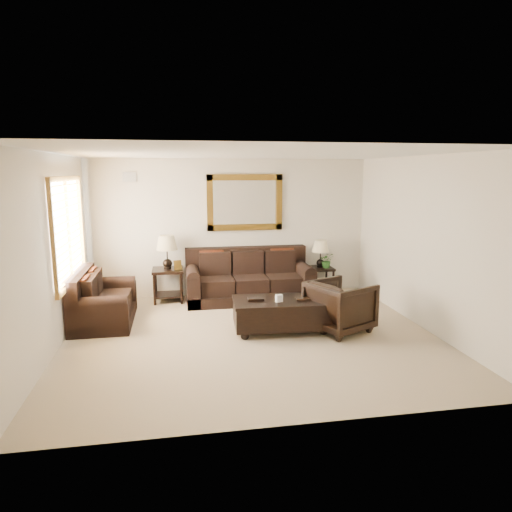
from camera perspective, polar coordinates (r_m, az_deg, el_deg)
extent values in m
cube|color=#9C8B6C|center=(6.99, -0.57, -9.98)|extent=(5.50, 5.00, 0.01)
cube|color=white|center=(6.56, -0.61, 12.72)|extent=(5.50, 5.00, 0.01)
cube|color=beige|center=(9.09, -3.19, 3.54)|extent=(5.50, 0.01, 2.70)
cube|color=beige|center=(4.25, 5.00, -4.46)|extent=(5.50, 0.01, 2.70)
cube|color=beige|center=(6.76, -24.23, 0.24)|extent=(0.01, 5.00, 2.70)
cube|color=beige|center=(7.59, 20.35, 1.53)|extent=(0.01, 5.00, 2.70)
cube|color=white|center=(7.60, -22.62, 2.91)|extent=(0.01, 1.80, 1.50)
cube|color=brown|center=(7.54, -22.78, 8.88)|extent=(0.06, 1.96, 0.08)
cube|color=brown|center=(7.72, -21.95, -2.89)|extent=(0.06, 1.96, 0.08)
cube|color=brown|center=(6.68, -24.02, 1.88)|extent=(0.06, 0.08, 1.50)
cube|color=brown|center=(8.51, -21.05, 3.74)|extent=(0.06, 0.08, 1.50)
cube|color=brown|center=(7.59, -22.36, 2.93)|extent=(0.05, 0.05, 1.50)
cube|color=#523810|center=(9.05, -1.39, 6.70)|extent=(1.50, 0.06, 1.10)
cube|color=white|center=(9.07, -1.41, 6.71)|extent=(1.26, 0.01, 0.86)
cube|color=#999999|center=(8.98, -15.54, 9.50)|extent=(0.25, 0.02, 0.18)
cube|color=black|center=(8.85, -0.85, -4.90)|extent=(2.40, 1.03, 0.20)
cube|color=black|center=(9.09, -1.26, -0.37)|extent=(2.40, 0.24, 0.49)
cube|color=black|center=(8.69, -5.00, -3.56)|extent=(0.61, 0.85, 0.29)
cube|color=black|center=(8.77, -0.83, -3.39)|extent=(0.61, 0.85, 0.29)
cube|color=black|center=(8.89, 3.25, -3.22)|extent=(0.61, 0.85, 0.29)
cube|color=black|center=(8.70, -7.90, -3.97)|extent=(0.24, 1.03, 0.58)
cylinder|color=black|center=(8.63, -7.94, -2.12)|extent=(0.24, 1.01, 0.24)
cube|color=black|center=(9.03, 5.93, -3.39)|extent=(0.24, 1.03, 0.58)
cylinder|color=black|center=(8.97, 5.96, -1.60)|extent=(0.24, 1.01, 0.24)
cube|color=#581E0B|center=(8.82, -5.54, -0.79)|extent=(0.46, 0.20, 0.47)
cube|color=#581E0B|center=(9.03, 3.31, -0.49)|extent=(0.46, 0.20, 0.47)
cube|color=black|center=(7.99, -18.35, -7.24)|extent=(0.91, 1.54, 0.17)
cube|color=black|center=(7.90, -21.11, -3.37)|extent=(0.21, 1.54, 0.43)
cube|color=black|center=(7.66, -18.59, -6.32)|extent=(0.75, 0.54, 0.26)
cube|color=black|center=(8.19, -18.03, -5.21)|extent=(0.75, 0.54, 0.26)
cube|color=black|center=(7.31, -19.16, -7.54)|extent=(0.91, 0.21, 0.51)
cylinder|color=black|center=(7.24, -19.28, -5.62)|extent=(0.90, 0.21, 0.21)
cube|color=black|center=(8.57, -17.80, -4.84)|extent=(0.91, 0.21, 0.51)
cylinder|color=black|center=(8.51, -17.89, -3.18)|extent=(0.90, 0.21, 0.21)
cube|color=#581E0B|center=(7.56, -20.24, -3.96)|extent=(0.18, 0.40, 0.41)
cube|color=#581E0B|center=(8.18, -19.46, -2.84)|extent=(0.18, 0.40, 0.41)
cube|color=black|center=(8.83, -10.98, -1.75)|extent=(0.58, 0.58, 0.05)
cube|color=black|center=(8.94, -10.87, -4.75)|extent=(0.49, 0.49, 0.03)
cylinder|color=black|center=(8.67, -12.56, -4.18)|extent=(0.05, 0.05, 0.58)
cylinder|color=black|center=(8.66, -9.29, -4.08)|extent=(0.05, 0.05, 0.58)
cylinder|color=black|center=(9.15, -12.44, -3.41)|extent=(0.05, 0.05, 0.58)
cylinder|color=black|center=(9.14, -9.34, -3.31)|extent=(0.05, 0.05, 0.58)
sphere|color=black|center=(8.80, -11.01, -0.91)|extent=(0.18, 0.18, 0.18)
cylinder|color=black|center=(8.77, -11.05, 0.30)|extent=(0.03, 0.03, 0.38)
cone|color=tan|center=(8.73, -11.10, 1.65)|extent=(0.40, 0.40, 0.27)
cube|color=#523810|center=(8.70, -9.77, -1.11)|extent=(0.16, 0.10, 0.18)
cube|color=black|center=(9.33, 8.01, -1.53)|extent=(0.50, 0.50, 0.05)
cube|color=black|center=(9.43, 7.95, -3.98)|extent=(0.42, 0.42, 0.03)
cylinder|color=black|center=(9.13, 7.11, -3.52)|extent=(0.05, 0.05, 0.50)
cylinder|color=black|center=(9.27, 9.63, -3.38)|extent=(0.05, 0.05, 0.50)
cylinder|color=black|center=(9.53, 6.36, -2.92)|extent=(0.05, 0.05, 0.50)
cylinder|color=black|center=(9.66, 8.78, -2.80)|extent=(0.05, 0.05, 0.50)
sphere|color=black|center=(9.31, 8.03, -0.85)|extent=(0.15, 0.15, 0.15)
cylinder|color=black|center=(9.28, 8.05, 0.14)|extent=(0.02, 0.02, 0.33)
cone|color=tan|center=(9.25, 8.08, 1.24)|extent=(0.34, 0.34, 0.24)
sphere|color=black|center=(6.86, -1.40, -9.93)|extent=(0.13, 0.13, 0.13)
sphere|color=black|center=(7.13, 8.46, -9.23)|extent=(0.13, 0.13, 0.13)
sphere|color=black|center=(7.37, -2.06, -8.45)|extent=(0.13, 0.13, 0.13)
sphere|color=black|center=(7.63, 7.13, -7.87)|extent=(0.13, 0.13, 0.13)
cube|color=black|center=(7.15, 3.12, -7.03)|extent=(1.49, 0.86, 0.41)
cube|color=black|center=(7.09, 3.14, -5.64)|extent=(1.52, 0.88, 0.04)
cube|color=black|center=(7.06, -0.04, -5.37)|extent=(0.25, 0.18, 0.03)
cube|color=black|center=(7.11, 5.87, -5.33)|extent=(0.23, 0.17, 0.03)
cube|color=white|center=(6.96, 2.91, -5.29)|extent=(0.11, 0.09, 0.11)
imported|color=black|center=(7.21, 10.46, -5.89)|extent=(1.08, 1.10, 0.87)
imported|color=#22511B|center=(9.26, 8.84, -0.75)|extent=(0.34, 0.36, 0.24)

